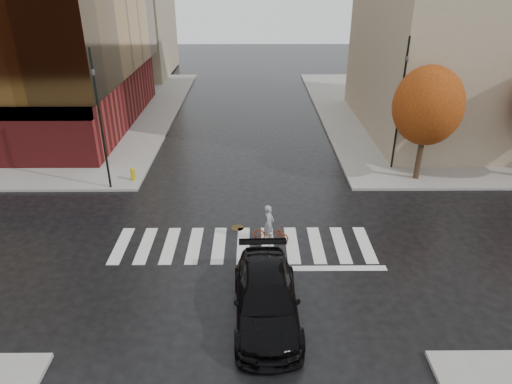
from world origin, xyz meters
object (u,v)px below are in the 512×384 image
(traffic_light_ne, at_px, (401,96))
(fire_hydrant, at_px, (133,173))
(traffic_light_nw, at_px, (99,112))
(sedan, at_px, (266,298))
(cyclist, at_px, (270,230))

(traffic_light_ne, height_order, fire_hydrant, traffic_light_ne)
(traffic_light_nw, distance_m, fire_hydrant, 4.18)
(sedan, distance_m, fire_hydrant, 13.61)
(traffic_light_nw, relative_size, traffic_light_ne, 0.98)
(traffic_light_nw, xyz_separation_m, traffic_light_ne, (16.56, 2.70, 0.12))
(sedan, xyz_separation_m, fire_hydrant, (-7.40, 11.42, -0.24))
(sedan, relative_size, traffic_light_ne, 0.72)
(sedan, height_order, traffic_light_nw, traffic_light_nw)
(traffic_light_nw, xyz_separation_m, fire_hydrant, (1.06, 0.96, -3.93))
(cyclist, xyz_separation_m, fire_hydrant, (-7.72, 6.47, -0.06))
(sedan, bearing_deg, fire_hydrant, 121.32)
(fire_hydrant, bearing_deg, traffic_light_nw, -138.05)
(sedan, bearing_deg, cyclist, 84.63)
(sedan, xyz_separation_m, cyclist, (0.32, 4.95, -0.18))
(sedan, xyz_separation_m, traffic_light_nw, (-8.46, 10.46, 3.69))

